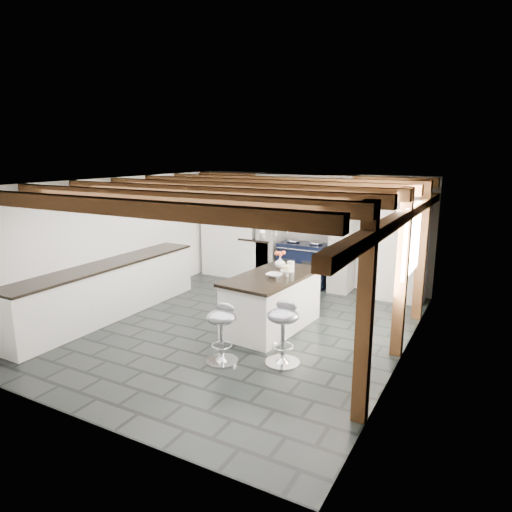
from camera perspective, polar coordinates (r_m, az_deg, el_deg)
The scene contains 6 objects.
ground at distance 7.38m, azimuth -2.19°, elevation -8.89°, with size 6.00×6.00×0.00m, color black.
room_shell at distance 8.54m, azimuth -0.92°, elevation 1.63°, with size 6.00×6.03×6.00m.
range_cooker at distance 9.52m, azimuth 6.02°, elevation -0.96°, with size 1.00×0.63×0.99m.
kitchen_island at distance 7.20m, azimuth 2.05°, elevation -5.66°, with size 1.07×1.84×1.16m.
bar_stool_near at distance 6.00m, azimuth 3.43°, elevation -8.69°, with size 0.46×0.46×0.86m.
bar_stool_far at distance 6.07m, azimuth -4.29°, elevation -8.78°, with size 0.43×0.43×0.81m.
Camera 1 is at (3.51, -5.88, 2.74)m, focal length 32.00 mm.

